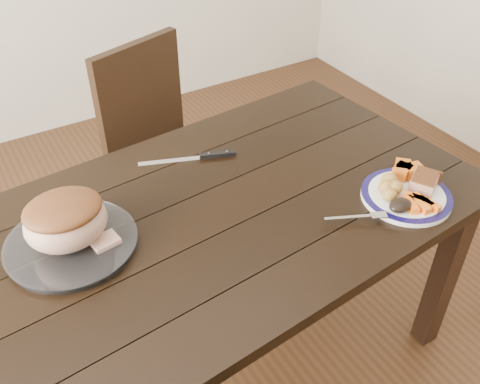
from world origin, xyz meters
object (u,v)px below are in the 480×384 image
serving_platter (72,244)px  carving_knife (206,156)px  fork (360,217)px  roast_joint (66,222)px  dinner_plate (406,196)px  pork_slice (424,182)px  chair_far (163,143)px  dining_table (214,235)px

serving_platter → carving_knife: 0.54m
fork → roast_joint: (-0.72, 0.32, 0.07)m
dinner_plate → pork_slice: (0.06, -0.00, 0.03)m
chair_far → dinner_plate: 1.07m
fork → chair_far: bearing=124.7°
chair_far → dinner_plate: chair_far is taller
serving_platter → pork_slice: size_ratio=3.87×
chair_far → pork_slice: (0.42, -0.98, 0.27)m
dinner_plate → pork_slice: size_ratio=3.02×
dinner_plate → roast_joint: size_ratio=1.24×
pork_slice → carving_knife: size_ratio=0.28×
dining_table → chair_far: bearing=78.0°
serving_platter → carving_knife: serving_platter is taller
dining_table → roast_joint: 0.43m
dinner_plate → serving_platter: bearing=161.2°
dining_table → serving_platter: size_ratio=4.94×
serving_platter → roast_joint: 0.08m
fork → dinner_plate: bearing=28.1°
carving_knife → chair_far: bearing=105.0°
dining_table → dinner_plate: dinner_plate is taller
fork → carving_knife: size_ratio=0.55×
chair_far → carving_knife: (-0.04, -0.48, 0.23)m
dinner_plate → fork: fork is taller
roast_joint → carving_knife: 0.54m
roast_joint → chair_far: bearing=50.8°
pork_slice → carving_knife: bearing=132.9°
dining_table → serving_platter: bearing=170.6°
roast_joint → dinner_plate: bearing=-18.8°
dinner_plate → roast_joint: roast_joint is taller
dining_table → fork: (0.33, -0.26, 0.11)m
dinner_plate → carving_knife: size_ratio=0.86×
dinner_plate → dining_table: bearing=154.7°
dining_table → pork_slice: bearing=-23.4°
dining_table → serving_platter: 0.41m
dinner_plate → roast_joint: bearing=161.2°
pork_slice → chair_far: bearing=113.2°
dinner_plate → serving_platter: (-0.91, 0.31, 0.00)m
dining_table → fork: fork is taller
dining_table → carving_knife: bearing=65.8°
roast_joint → pork_slice: bearing=-18.0°
dining_table → fork: 0.43m
chair_far → fork: bearing=81.6°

